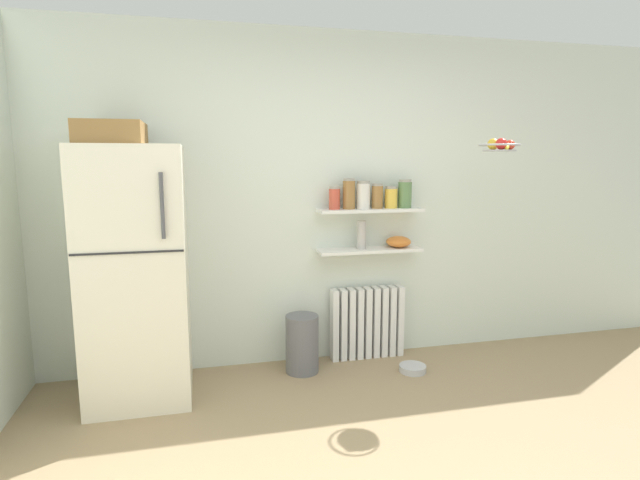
% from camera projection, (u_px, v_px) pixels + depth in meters
% --- Properties ---
extents(ground_plane, '(7.04, 7.04, 0.00)m').
position_uv_depth(ground_plane, '(395.00, 459.00, 2.75)').
color(ground_plane, '#9E8460').
extents(back_wall, '(7.04, 0.10, 2.60)m').
position_uv_depth(back_wall, '(325.00, 200.00, 4.03)').
color(back_wall, silver).
rests_on(back_wall, ground_plane).
extents(refrigerator, '(0.66, 0.74, 1.86)m').
position_uv_depth(refrigerator, '(136.00, 270.00, 3.38)').
color(refrigerator, silver).
rests_on(refrigerator, ground_plane).
extents(radiator, '(0.61, 0.12, 0.59)m').
position_uv_depth(radiator, '(367.00, 323.00, 4.14)').
color(radiator, white).
rests_on(radiator, ground_plane).
extents(wall_shelf_lower, '(0.84, 0.22, 0.02)m').
position_uv_depth(wall_shelf_lower, '(369.00, 250.00, 4.01)').
color(wall_shelf_lower, white).
extents(wall_shelf_upper, '(0.84, 0.22, 0.02)m').
position_uv_depth(wall_shelf_upper, '(370.00, 210.00, 3.96)').
color(wall_shelf_upper, white).
extents(storage_jar_0, '(0.09, 0.09, 0.18)m').
position_uv_depth(storage_jar_0, '(334.00, 198.00, 3.88)').
color(storage_jar_0, '#C64C38').
rests_on(storage_jar_0, wall_shelf_upper).
extents(storage_jar_1, '(0.10, 0.10, 0.24)m').
position_uv_depth(storage_jar_1, '(349.00, 194.00, 3.90)').
color(storage_jar_1, olive).
rests_on(storage_jar_1, wall_shelf_upper).
extents(storage_jar_2, '(0.11, 0.11, 0.22)m').
position_uv_depth(storage_jar_2, '(363.00, 195.00, 3.93)').
color(storage_jar_2, silver).
rests_on(storage_jar_2, wall_shelf_upper).
extents(storage_jar_3, '(0.09, 0.09, 0.20)m').
position_uv_depth(storage_jar_3, '(377.00, 196.00, 3.96)').
color(storage_jar_3, olive).
rests_on(storage_jar_3, wall_shelf_upper).
extents(storage_jar_4, '(0.10, 0.10, 0.17)m').
position_uv_depth(storage_jar_4, '(391.00, 197.00, 3.99)').
color(storage_jar_4, yellow).
rests_on(storage_jar_4, wall_shelf_upper).
extents(storage_jar_5, '(0.11, 0.11, 0.23)m').
position_uv_depth(storage_jar_5, '(405.00, 194.00, 4.01)').
color(storage_jar_5, '#5B7F4C').
rests_on(storage_jar_5, wall_shelf_upper).
extents(vase, '(0.07, 0.07, 0.22)m').
position_uv_depth(vase, '(361.00, 235.00, 3.98)').
color(vase, '#B2ADA8').
rests_on(vase, wall_shelf_lower).
extents(shelf_bowl, '(0.20, 0.20, 0.09)m').
position_uv_depth(shelf_bowl, '(399.00, 242.00, 4.06)').
color(shelf_bowl, orange).
rests_on(shelf_bowl, wall_shelf_lower).
extents(trash_bin, '(0.25, 0.25, 0.45)m').
position_uv_depth(trash_bin, '(302.00, 344.00, 3.86)').
color(trash_bin, slate).
rests_on(trash_bin, ground_plane).
extents(pet_food_bowl, '(0.21, 0.21, 0.05)m').
position_uv_depth(pet_food_bowl, '(413.00, 368.00, 3.88)').
color(pet_food_bowl, '#B7B7BC').
rests_on(pet_food_bowl, ground_plane).
extents(hanging_fruit_basket, '(0.30, 0.30, 0.10)m').
position_uv_depth(hanging_fruit_basket, '(500.00, 146.00, 3.64)').
color(hanging_fruit_basket, '#B2B2B7').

